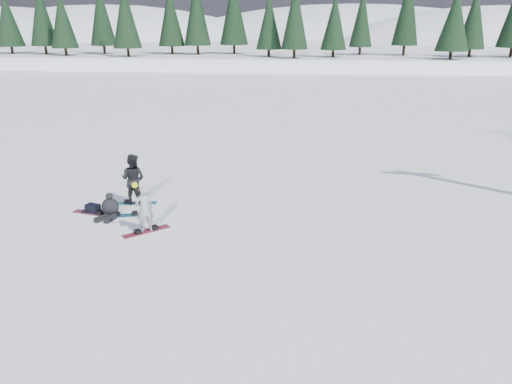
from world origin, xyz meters
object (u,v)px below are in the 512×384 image
snowboarder_man (133,179)px  seated_rider (110,208)px  snowboard_loose_c (126,215)px  snowboarder_woman (144,209)px  snowboard_loose_b (94,213)px  gear_bag (93,209)px

snowboarder_man → seated_rider: size_ratio=1.74×
snowboard_loose_c → seated_rider: bearing=175.2°
snowboarder_woman → snowboard_loose_c: (-1.06, 1.22, -0.75)m
snowboarder_woman → snowboard_loose_b: 2.66m
snowboarder_man → snowboard_loose_c: size_ratio=1.21×
snowboard_loose_b → gear_bag: bearing=131.1°
snowboarder_man → snowboarder_woman: bearing=125.2°
gear_bag → snowboard_loose_c: size_ratio=0.30×
snowboarder_woman → gear_bag: size_ratio=3.63×
snowboard_loose_c → snowboard_loose_b: bearing=161.7°
gear_bag → snowboard_loose_b: 0.17m
gear_bag → snowboarder_woman: bearing=-31.4°
gear_bag → snowboarder_man: bearing=42.0°
snowboarder_man → gear_bag: bearing=51.5°
snowboarder_man → snowboard_loose_b: snowboarder_man is taller
seated_rider → snowboard_loose_c: (0.50, 0.09, -0.29)m
seated_rider → snowboard_loose_b: 0.73m
seated_rider → snowboard_loose_b: bearing=-171.3°
gear_bag → snowboard_loose_b: gear_bag is taller
snowboard_loose_c → snowboarder_man: bearing=79.3°
snowboard_loose_c → gear_bag: bearing=157.4°
snowboarder_woman → gear_bag: bearing=-67.2°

